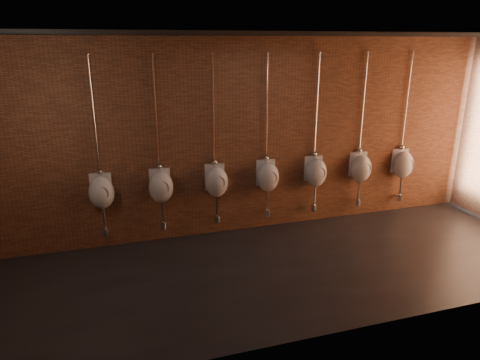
# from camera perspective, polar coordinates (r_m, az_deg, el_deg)

# --- Properties ---
(ground) EXTENTS (8.50, 8.50, 0.00)m
(ground) POSITION_cam_1_polar(r_m,az_deg,el_deg) (6.33, 6.09, -11.61)
(ground) COLOR black
(ground) RESTS_ON ground
(room_shell) EXTENTS (8.54, 3.04, 3.22)m
(room_shell) POSITION_cam_1_polar(r_m,az_deg,el_deg) (5.63, 6.76, 6.53)
(room_shell) COLOR black
(room_shell) RESTS_ON ground
(urinal_0) EXTENTS (0.43, 0.39, 2.72)m
(urinal_0) POSITION_cam_1_polar(r_m,az_deg,el_deg) (6.77, -17.99, -1.51)
(urinal_0) COLOR silver
(urinal_0) RESTS_ON ground
(urinal_1) EXTENTS (0.43, 0.39, 2.72)m
(urinal_1) POSITION_cam_1_polar(r_m,az_deg,el_deg) (6.80, -10.49, -0.83)
(urinal_1) COLOR silver
(urinal_1) RESTS_ON ground
(urinal_2) EXTENTS (0.43, 0.39, 2.72)m
(urinal_2) POSITION_cam_1_polar(r_m,az_deg,el_deg) (6.94, -3.19, -0.15)
(urinal_2) COLOR silver
(urinal_2) RESTS_ON ground
(urinal_3) EXTENTS (0.43, 0.39, 2.72)m
(urinal_3) POSITION_cam_1_polar(r_m,az_deg,el_deg) (7.19, 3.72, 0.49)
(urinal_3) COLOR silver
(urinal_3) RESTS_ON ground
(urinal_4) EXTENTS (0.43, 0.39, 2.72)m
(urinal_4) POSITION_cam_1_polar(r_m,az_deg,el_deg) (7.54, 10.07, 1.08)
(urinal_4) COLOR silver
(urinal_4) RESTS_ON ground
(urinal_5) EXTENTS (0.43, 0.39, 2.72)m
(urinal_5) POSITION_cam_1_polar(r_m,az_deg,el_deg) (7.98, 15.80, 1.59)
(urinal_5) COLOR silver
(urinal_5) RESTS_ON ground
(urinal_6) EXTENTS (0.43, 0.39, 2.72)m
(urinal_6) POSITION_cam_1_polar(r_m,az_deg,el_deg) (8.48, 20.89, 2.04)
(urinal_6) COLOR silver
(urinal_6) RESTS_ON ground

